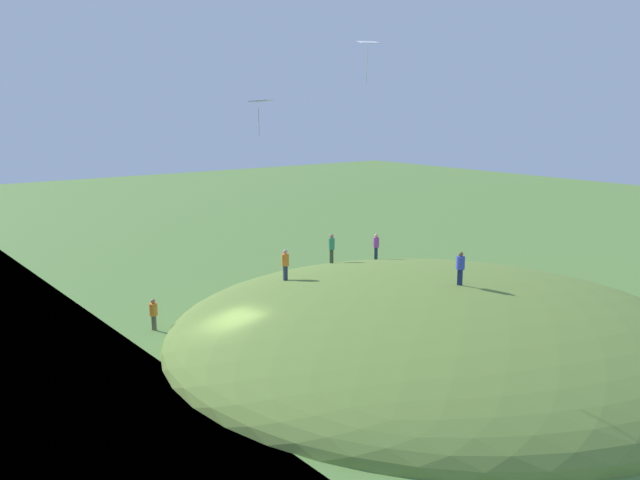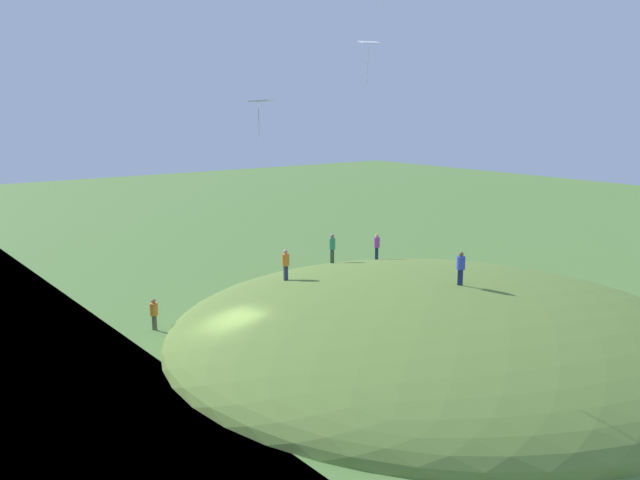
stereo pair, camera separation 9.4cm
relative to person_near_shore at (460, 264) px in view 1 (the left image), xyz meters
name	(u,v)px [view 1 (the left image)]	position (x,y,z in m)	size (l,w,h in m)	color
ground_plane	(229,356)	(-10.24, 4.53, -3.67)	(160.00, 160.00, 0.00)	#567E39
grass_hill	(435,338)	(-0.97, 0.55, -3.67)	(26.16, 26.76, 5.30)	olive
person_near_shore	(460,264)	(0.00, 0.00, 0.00)	(0.53, 0.53, 1.65)	navy
person_walking_path	(153,311)	(-11.46, 9.95, -2.65)	(0.52, 0.52, 1.64)	#4F4F3A
person_on_hilltop	(332,245)	(0.04, 10.12, -0.69)	(0.44, 0.44, 1.78)	#2F3B23
person_with_child	(376,243)	(2.80, 9.21, -0.80)	(0.51, 0.51, 1.59)	#192B42
person_watching_kites	(285,261)	(-5.02, 7.60, -0.54)	(0.41, 0.41, 1.65)	#293247
kite_0	(369,45)	(-1.05, 5.72, 10.52)	(1.18, 0.98, 2.23)	white
kite_9	(261,102)	(-9.56, 2.50, 7.64)	(1.35, 1.31, 1.46)	white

